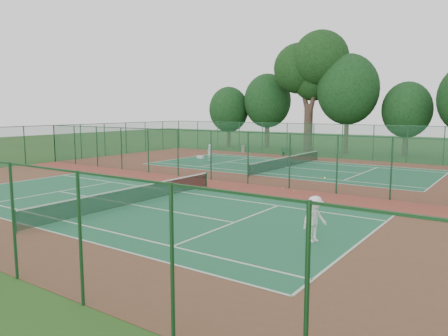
{
  "coord_description": "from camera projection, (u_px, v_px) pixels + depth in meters",
  "views": [
    {
      "loc": [
        16.75,
        -24.67,
        5.01
      ],
      "look_at": [
        2.44,
        -4.1,
        1.6
      ],
      "focal_mm": 35.0,
      "sensor_mm": 36.0,
      "label": 1
    }
  ],
  "objects": [
    {
      "name": "ground",
      "position": [
        229.0,
        182.0,
        30.22
      ],
      "size": [
        120.0,
        120.0,
        0.0
      ],
      "primitive_type": "plane",
      "color": "#224917",
      "rests_on": "ground"
    },
    {
      "name": "red_pad",
      "position": [
        229.0,
        182.0,
        30.22
      ],
      "size": [
        40.0,
        36.0,
        0.01
      ],
      "primitive_type": "cube",
      "color": "maroon",
      "rests_on": "ground"
    },
    {
      "name": "court_near",
      "position": [
        133.0,
        205.0,
        22.9
      ],
      "size": [
        23.77,
        10.97,
        0.01
      ],
      "primitive_type": "cube",
      "color": "#1D5C3F",
      "rests_on": "red_pad"
    },
    {
      "name": "court_far",
      "position": [
        288.0,
        167.0,
        37.54
      ],
      "size": [
        23.77,
        10.97,
        0.01
      ],
      "primitive_type": "cube",
      "color": "#1B583B",
      "rests_on": "red_pad"
    },
    {
      "name": "fence_north",
      "position": [
        328.0,
        141.0,
        44.63
      ],
      "size": [
        40.0,
        0.09,
        3.5
      ],
      "color": "#1B512F",
      "rests_on": "ground"
    },
    {
      "name": "fence_west",
      "position": [
        54.0,
        143.0,
        41.3
      ],
      "size": [
        0.09,
        36.0,
        3.5
      ],
      "rotation": [
        0.0,
        0.0,
        1.57
      ],
      "color": "#16442A",
      "rests_on": "ground"
    },
    {
      "name": "fence_divider",
      "position": [
        229.0,
        156.0,
        29.99
      ],
      "size": [
        40.0,
        0.09,
        3.5
      ],
      "color": "#174529",
      "rests_on": "ground"
    },
    {
      "name": "tennis_net_near",
      "position": [
        132.0,
        195.0,
        22.83
      ],
      "size": [
        0.1,
        12.9,
        0.97
      ],
      "color": "#133620",
      "rests_on": "ground"
    },
    {
      "name": "tennis_net_far",
      "position": [
        288.0,
        161.0,
        37.47
      ],
      "size": [
        0.1,
        12.9,
        0.97
      ],
      "color": "black",
      "rests_on": "ground"
    },
    {
      "name": "player_near",
      "position": [
        315.0,
        219.0,
        16.42
      ],
      "size": [
        1.04,
        1.3,
        1.75
      ],
      "primitive_type": "imported",
      "rotation": [
        0.0,
        0.0,
        1.17
      ],
      "color": "white",
      "rests_on": "court_near"
    },
    {
      "name": "player_far",
      "position": [
        210.0,
        152.0,
        42.32
      ],
      "size": [
        0.41,
        0.59,
        1.58
      ],
      "primitive_type": "imported",
      "rotation": [
        0.0,
        0.0,
        -1.52
      ],
      "color": "white",
      "rests_on": "court_far"
    },
    {
      "name": "trash_bin",
      "position": [
        243.0,
        149.0,
        50.11
      ],
      "size": [
        0.55,
        0.55,
        0.82
      ],
      "primitive_type": "cylinder",
      "rotation": [
        0.0,
        0.0,
        -0.25
      ],
      "color": "gray",
      "rests_on": "red_pad"
    },
    {
      "name": "bench",
      "position": [
        286.0,
        152.0,
        46.43
      ],
      "size": [
        1.36,
        0.82,
        0.81
      ],
      "rotation": [
        0.0,
        0.0,
        -0.36
      ],
      "color": "#13361A",
      "rests_on": "red_pad"
    },
    {
      "name": "kit_bag",
      "position": [
        200.0,
        157.0,
        44.14
      ],
      "size": [
        0.81,
        0.4,
        0.29
      ],
      "primitive_type": "cube",
      "rotation": [
        0.0,
        0.0,
        -0.14
      ],
      "color": "white",
      "rests_on": "red_pad"
    },
    {
      "name": "stray_ball_a",
      "position": [
        294.0,
        191.0,
        26.67
      ],
      "size": [
        0.07,
        0.07,
        0.07
      ],
      "primitive_type": "sphere",
      "color": "yellow",
      "rests_on": "red_pad"
    },
    {
      "name": "stray_ball_b",
      "position": [
        283.0,
        188.0,
        27.51
      ],
      "size": [
        0.07,
        0.07,
        0.07
      ],
      "primitive_type": "sphere",
      "color": "#CDE535",
      "rests_on": "red_pad"
    },
    {
      "name": "stray_ball_c",
      "position": [
        216.0,
        181.0,
        30.09
      ],
      "size": [
        0.07,
        0.07,
        0.07
      ],
      "primitive_type": "sphere",
      "color": "#CBE134",
      "rests_on": "red_pad"
    },
    {
      "name": "big_tree",
      "position": [
        311.0,
        67.0,
        50.45
      ],
      "size": [
        8.99,
        6.58,
        13.81
      ],
      "color": "#35251D",
      "rests_on": "ground"
    },
    {
      "name": "evergreen_row",
      "position": [
        352.0,
        153.0,
        49.67
      ],
      "size": [
        39.0,
        5.0,
        12.0
      ],
      "primitive_type": null,
      "color": "black",
      "rests_on": "ground"
    }
  ]
}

